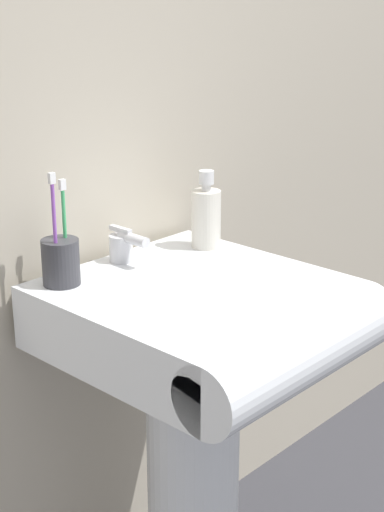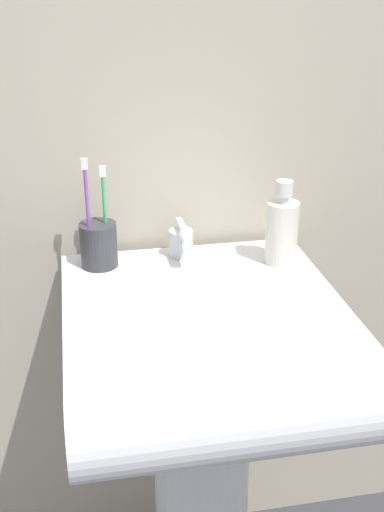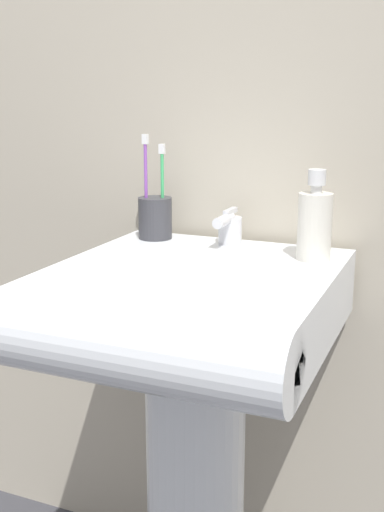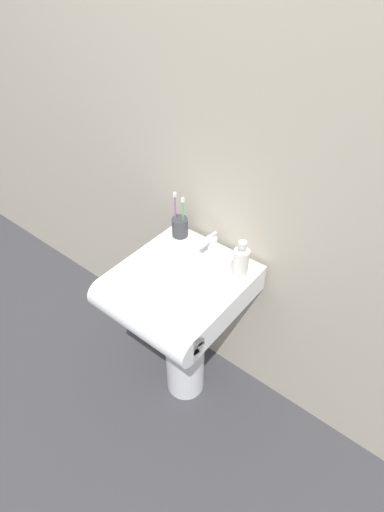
% 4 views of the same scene
% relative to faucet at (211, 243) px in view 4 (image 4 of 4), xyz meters
% --- Properties ---
extents(ground_plane, '(6.00, 6.00, 0.00)m').
position_rel_faucet_xyz_m(ground_plane, '(0.01, -0.19, -0.84)').
color(ground_plane, '#38383D').
rests_on(ground_plane, ground).
extents(wall_back, '(5.00, 0.05, 2.40)m').
position_rel_faucet_xyz_m(wall_back, '(0.01, 0.10, 0.36)').
color(wall_back, '#B7AD99').
rests_on(wall_back, ground).
extents(sink_pedestal, '(0.19, 0.19, 0.68)m').
position_rel_faucet_xyz_m(sink_pedestal, '(0.01, -0.19, -0.50)').
color(sink_pedestal, white).
rests_on(sink_pedestal, ground).
extents(sink_basin, '(0.48, 0.54, 0.12)m').
position_rel_faucet_xyz_m(sink_basin, '(0.01, -0.24, -0.10)').
color(sink_basin, white).
rests_on(sink_basin, sink_pedestal).
extents(faucet, '(0.05, 0.10, 0.07)m').
position_rel_faucet_xyz_m(faucet, '(0.00, 0.00, 0.00)').
color(faucet, silver).
rests_on(faucet, sink_basin).
extents(toothbrush_cup, '(0.07, 0.07, 0.22)m').
position_rel_faucet_xyz_m(toothbrush_cup, '(-0.16, -0.01, 0.01)').
color(toothbrush_cup, '#38383D').
rests_on(toothbrush_cup, sink_basin).
extents(soap_bottle, '(0.06, 0.06, 0.17)m').
position_rel_faucet_xyz_m(soap_bottle, '(0.19, -0.06, 0.03)').
color(soap_bottle, silver).
rests_on(soap_bottle, sink_basin).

